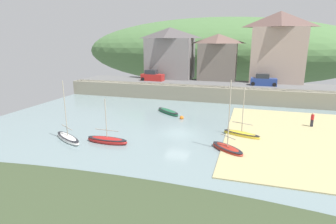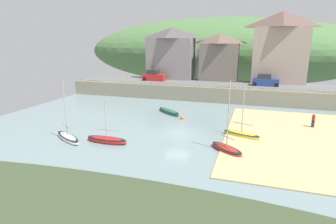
% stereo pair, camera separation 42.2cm
% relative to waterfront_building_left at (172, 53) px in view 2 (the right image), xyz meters
% --- Properties ---
extents(ground, '(48.00, 41.00, 0.61)m').
position_rel_waterfront_building_left_xyz_m(ground, '(9.75, -34.76, -7.10)').
color(ground, gray).
extents(quay_seawall, '(48.00, 9.40, 2.40)m').
position_rel_waterfront_building_left_xyz_m(quay_seawall, '(8.35, -7.70, -5.91)').
color(quay_seawall, gray).
rests_on(quay_seawall, ground).
extents(hillside_backdrop, '(80.00, 44.00, 18.55)m').
position_rel_waterfront_building_left_xyz_m(hillside_backdrop, '(6.16, 30.00, -0.77)').
color(hillside_backdrop, '#49713F').
rests_on(hillside_backdrop, ground).
extents(waterfront_building_left, '(9.01, 5.93, 9.59)m').
position_rel_waterfront_building_left_xyz_m(waterfront_building_left, '(0.00, 0.00, 0.00)').
color(waterfront_building_left, gray).
rests_on(waterfront_building_left, ground).
extents(waterfront_building_centre, '(7.08, 4.99, 8.35)m').
position_rel_waterfront_building_left_xyz_m(waterfront_building_centre, '(9.19, -0.00, -0.61)').
color(waterfront_building_centre, '#6D645C').
rests_on(waterfront_building_centre, ground).
extents(waterfront_building_right, '(9.07, 5.32, 11.97)m').
position_rel_waterfront_building_left_xyz_m(waterfront_building_right, '(19.40, -0.00, 1.22)').
color(waterfront_building_right, tan).
rests_on(waterfront_building_right, ground).
extents(sailboat_far_left, '(3.56, 3.33, 6.55)m').
position_rel_waterfront_building_left_xyz_m(sailboat_far_left, '(13.91, -28.66, -7.02)').
color(sailboat_far_left, '#A1281D').
rests_on(sailboat_far_left, ground).
extents(sailboat_nearest_shore, '(4.24, 3.77, 0.65)m').
position_rel_waterfront_building_left_xyz_m(sailboat_nearest_shore, '(4.94, -17.50, -7.06)').
color(sailboat_nearest_shore, '#1C5D3B').
rests_on(sailboat_nearest_shore, ground).
extents(fishing_boat_green, '(4.01, 2.18, 5.32)m').
position_rel_waterfront_building_left_xyz_m(fishing_boat_green, '(14.94, -24.33, -7.00)').
color(fishing_boat_green, gold).
rests_on(fishing_boat_green, ground).
extents(motorboat_with_cabin, '(4.43, 3.18, 6.12)m').
position_rel_waterfront_building_left_xyz_m(motorboat_with_cabin, '(-1.49, -30.54, -7.01)').
color(motorboat_with_cabin, white).
rests_on(motorboat_with_cabin, ground).
extents(rowboat_small_beached, '(4.31, 1.27, 4.53)m').
position_rel_waterfront_building_left_xyz_m(rowboat_small_beached, '(2.55, -29.96, -7.01)').
color(rowboat_small_beached, maroon).
rests_on(rowboat_small_beached, ground).
extents(parked_car_near_slipway, '(4.17, 1.89, 1.95)m').
position_rel_waterfront_building_left_xyz_m(parked_car_near_slipway, '(-2.04, -4.50, -4.06)').
color(parked_car_near_slipway, '#B42220').
rests_on(parked_car_near_slipway, ground).
extents(parked_car_by_wall, '(4.12, 1.82, 1.95)m').
position_rel_waterfront_building_left_xyz_m(parked_car_by_wall, '(17.35, -4.50, -4.06)').
color(parked_car_by_wall, navy).
rests_on(parked_car_by_wall, ground).
extents(person_on_slipway, '(0.34, 0.34, 1.62)m').
position_rel_waterfront_building_left_xyz_m(person_on_slipway, '(22.44, -18.80, -6.28)').
color(person_on_slipway, '#282833').
rests_on(person_on_slipway, ground).
extents(mooring_buoy, '(0.51, 0.51, 0.51)m').
position_rel_waterfront_building_left_xyz_m(mooring_buoy, '(7.42, -19.73, -7.11)').
color(mooring_buoy, orange).
rests_on(mooring_buoy, ground).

